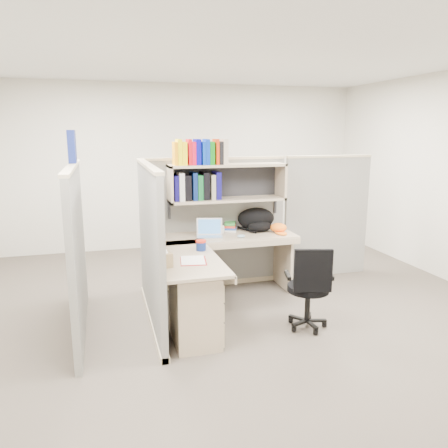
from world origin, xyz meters
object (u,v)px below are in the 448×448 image
object	(u,v)px
laptop	(210,228)
backpack	(258,219)
task_chair	(308,300)
snack_canister	(201,245)
desk	(205,286)

from	to	relation	value
laptop	backpack	bearing A→B (deg)	29.00
laptop	task_chair	distance (m)	1.44
snack_canister	laptop	bearing A→B (deg)	67.31
laptop	backpack	xyz separation A→B (m)	(0.66, 0.19, 0.03)
laptop	task_chair	size ratio (longest dim) A/B	0.35
task_chair	laptop	bearing A→B (deg)	122.97
desk	task_chair	distance (m)	1.03
desk	backpack	world-z (taller)	backpack
backpack	snack_canister	world-z (taller)	backpack
snack_canister	task_chair	xyz separation A→B (m)	(0.95, -0.59, -0.48)
laptop	snack_canister	xyz separation A→B (m)	(-0.22, -0.53, -0.05)
backpack	desk	bearing A→B (deg)	-132.19
desk	snack_canister	distance (m)	0.44
desk	backpack	distance (m)	1.41
desk	backpack	size ratio (longest dim) A/B	3.72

